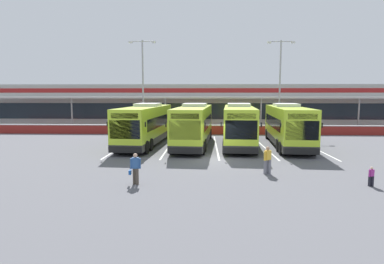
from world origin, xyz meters
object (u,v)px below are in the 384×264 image
coach_bus_right_centre (287,126)px  pedestrian_in_dark_coat (268,159)px  pedestrian_child (371,176)px  lamp_post_centre (280,80)px  coach_bus_left_centre (194,126)px  coach_bus_leftmost (146,125)px  lamp_post_west (143,80)px  coach_bus_centre (239,126)px  pedestrian_with_handbag (135,168)px

coach_bus_right_centre → pedestrian_in_dark_coat: coach_bus_right_centre is taller
pedestrian_child → lamp_post_centre: 24.29m
coach_bus_left_centre → lamp_post_centre: (10.02, 10.69, 4.50)m
lamp_post_centre → coach_bus_left_centre: bearing=-133.1°
pedestrian_in_dark_coat → pedestrian_child: bearing=-26.4°
coach_bus_left_centre → coach_bus_right_centre: size_ratio=1.00×
pedestrian_in_dark_coat → coach_bus_leftmost: bearing=130.1°
coach_bus_leftmost → lamp_post_west: 10.86m
pedestrian_in_dark_coat → lamp_post_west: 23.86m
coach_bus_left_centre → coach_bus_right_centre: same height
coach_bus_right_centre → pedestrian_child: 13.08m
lamp_post_west → lamp_post_centre: same height
coach_bus_leftmost → lamp_post_west: lamp_post_west is taller
coach_bus_right_centre → coach_bus_leftmost: bearing=179.5°
coach_bus_centre → pedestrian_with_handbag: (-6.64, -13.25, -0.93)m
pedestrian_in_dark_coat → lamp_post_centre: size_ratio=0.15×
coach_bus_right_centre → pedestrian_with_handbag: coach_bus_right_centre is taller
coach_bus_centre → lamp_post_west: size_ratio=1.12×
lamp_post_west → pedestrian_with_handbag: bearing=-80.3°
coach_bus_centre → lamp_post_west: bearing=137.6°
coach_bus_left_centre → coach_bus_leftmost: bearing=177.3°
coach_bus_right_centre → pedestrian_in_dark_coat: size_ratio=7.59×
lamp_post_centre → pedestrian_with_handbag: bearing=-118.0°
coach_bus_leftmost → lamp_post_west: bearing=101.9°
coach_bus_right_centre → pedestrian_child: size_ratio=12.25×
coach_bus_left_centre → lamp_post_west: (-6.46, 9.88, 4.50)m
coach_bus_left_centre → coach_bus_right_centre: bearing=0.6°
pedestrian_child → lamp_post_centre: bearing=88.5°
coach_bus_right_centre → pedestrian_child: bearing=-85.6°
coach_bus_left_centre → pedestrian_in_dark_coat: size_ratio=7.59×
lamp_post_west → coach_bus_right_centre: bearing=-33.4°
coach_bus_leftmost → pedestrian_with_handbag: size_ratio=7.59×
coach_bus_centre → lamp_post_centre: (5.94, 10.43, 4.50)m
coach_bus_left_centre → coach_bus_right_centre: (8.39, 0.09, 0.00)m
coach_bus_centre → coach_bus_right_centre: same height
coach_bus_left_centre → lamp_post_west: 12.63m
pedestrian_in_dark_coat → lamp_post_centre: 22.57m
coach_bus_left_centre → coach_bus_centre: 4.08m
pedestrian_with_handbag → coach_bus_right_centre: bearing=50.1°
pedestrian_child → lamp_post_west: 28.33m
lamp_post_centre → coach_bus_centre: bearing=-119.6°
pedestrian_with_handbag → lamp_post_west: bearing=99.7°
pedestrian_in_dark_coat → lamp_post_west: lamp_post_west is taller
coach_bus_centre → pedestrian_in_dark_coat: size_ratio=7.59×
coach_bus_centre → lamp_post_west: (-10.53, 9.62, 4.50)m
pedestrian_child → lamp_post_west: size_ratio=0.09×
pedestrian_with_handbag → pedestrian_in_dark_coat: bearing=18.8°
coach_bus_leftmost → coach_bus_centre: same height
coach_bus_centre → pedestrian_child: size_ratio=12.25×
coach_bus_leftmost → lamp_post_centre: 18.40m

